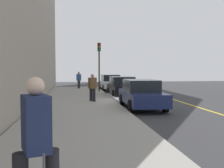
{
  "coord_description": "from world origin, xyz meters",
  "views": [
    {
      "loc": [
        15.5,
        -3.44,
        2.09
      ],
      "look_at": [
        -0.59,
        -1.23,
        1.18
      ],
      "focal_mm": 43.2,
      "sensor_mm": 36.0,
      "label": 1
    }
  ],
  "objects": [
    {
      "name": "sidewalk",
      "position": [
        0.0,
        -3.3,
        0.07
      ],
      "size": [
        28.0,
        4.6,
        0.15
      ],
      "primitive_type": "cube",
      "color": "gray",
      "rests_on": "ground"
    },
    {
      "name": "ground_plane",
      "position": [
        0.0,
        0.0,
        0.0
      ],
      "size": [
        56.0,
        56.0,
        0.0
      ],
      "primitive_type": "plane",
      "color": "#333335"
    },
    {
      "name": "parked_car_navy",
      "position": [
        1.61,
        0.05,
        0.76
      ],
      "size": [
        4.54,
        1.95,
        1.51
      ],
      "color": "black",
      "rests_on": "ground"
    },
    {
      "name": "parked_car_white",
      "position": [
        -10.75,
        0.01,
        0.76
      ],
      "size": [
        4.27,
        1.98,
        1.51
      ],
      "color": "black",
      "rests_on": "ground"
    },
    {
      "name": "pedestrian_blue_coat",
      "position": [
        -11.63,
        -3.07,
        1.02
      ],
      "size": [
        0.53,
        0.49,
        1.64
      ],
      "color": "black",
      "rests_on": "sidewalk"
    },
    {
      "name": "snow_bank_curb",
      "position": [
        -2.47,
        -0.7,
        0.11
      ],
      "size": [
        5.43,
        0.56,
        0.22
      ],
      "primitive_type": "cube",
      "color": "white",
      "rests_on": "ground"
    },
    {
      "name": "pedestrian_brown_coat",
      "position": [
        -0.6,
        -2.41,
        1.02
      ],
      "size": [
        0.5,
        0.52,
        1.64
      ],
      "color": "black",
      "rests_on": "sidewalk"
    },
    {
      "name": "parked_car_black",
      "position": [
        -4.22,
        0.04,
        0.76
      ],
      "size": [
        4.13,
        1.95,
        1.51
      ],
      "color": "black",
      "rests_on": "ground"
    },
    {
      "name": "pedestrian_navy_coat",
      "position": [
        11.93,
        -3.95,
        1.13
      ],
      "size": [
        0.57,
        0.59,
        1.84
      ],
      "color": "black",
      "rests_on": "sidewalk"
    },
    {
      "name": "traffic_light_pole",
      "position": [
        -7.45,
        -1.4,
        2.97
      ],
      "size": [
        0.35,
        0.26,
        4.15
      ],
      "color": "#2D2D19",
      "rests_on": "sidewalk"
    },
    {
      "name": "lane_stripe_centre",
      "position": [
        0.0,
        3.2,
        0.0
      ],
      "size": [
        28.0,
        0.14,
        0.01
      ],
      "primitive_type": "cube",
      "color": "gold",
      "rests_on": "ground"
    }
  ]
}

